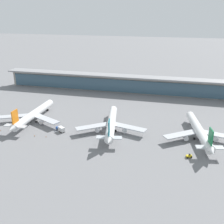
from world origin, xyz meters
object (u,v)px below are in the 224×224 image
(airliner_right_stand, at_px, (199,131))
(airliner_left_stand, at_px, (33,115))
(safety_cone_alpha, at_px, (46,137))
(service_truck_by_tail_yellow, at_px, (189,156))
(service_truck_mid_apron_blue, at_px, (61,129))
(safety_cone_bravo, at_px, (35,136))
(safety_cone_delta, at_px, (0,130))
(airliner_centre_stand, at_px, (111,123))

(airliner_right_stand, bearing_deg, airliner_left_stand, 179.87)
(airliner_right_stand, relative_size, safety_cone_alpha, 79.27)
(airliner_right_stand, distance_m, safety_cone_alpha, 88.00)
(airliner_right_stand, height_order, service_truck_by_tail_yellow, airliner_right_stand)
(airliner_left_stand, distance_m, service_truck_mid_apron_blue, 26.23)
(safety_cone_bravo, bearing_deg, airliner_left_stand, 120.06)
(service_truck_by_tail_yellow, relative_size, safety_cone_delta, 4.73)
(safety_cone_alpha, bearing_deg, safety_cone_delta, 178.03)
(safety_cone_bravo, relative_size, safety_cone_delta, 1.00)
(airliner_centre_stand, distance_m, service_truck_by_tail_yellow, 50.58)
(airliner_centre_stand, height_order, safety_cone_bravo, airliner_centre_stand)
(service_truck_mid_apron_blue, relative_size, safety_cone_delta, 10.42)
(airliner_left_stand, xyz_separation_m, service_truck_by_tail_yellow, (98.80, -23.55, -3.80))
(airliner_centre_stand, xyz_separation_m, safety_cone_alpha, (-34.55, -17.89, -4.36))
(airliner_right_stand, xyz_separation_m, safety_cone_delta, (-116.67, -18.34, -4.36))
(service_truck_mid_apron_blue, bearing_deg, service_truck_by_tail_yellow, -9.97)
(safety_cone_delta, bearing_deg, service_truck_mid_apron_blue, 12.79)
(airliner_left_stand, relative_size, airliner_centre_stand, 1.00)
(safety_cone_alpha, bearing_deg, airliner_centre_stand, 27.37)
(airliner_right_stand, height_order, safety_cone_alpha, airliner_right_stand)
(airliner_centre_stand, height_order, safety_cone_delta, airliner_centre_stand)
(service_truck_by_tail_yellow, bearing_deg, airliner_centre_stand, 154.39)
(airliner_right_stand, relative_size, service_truck_mid_apron_blue, 7.60)
(airliner_centre_stand, bearing_deg, safety_cone_delta, -165.59)
(service_truck_mid_apron_blue, distance_m, safety_cone_bravo, 15.74)
(safety_cone_delta, bearing_deg, airliner_right_stand, 8.93)
(airliner_left_stand, distance_m, airliner_centre_stand, 53.35)
(airliner_right_stand, height_order, safety_cone_delta, airliner_right_stand)
(airliner_right_stand, distance_m, service_truck_by_tail_yellow, 24.30)
(service_truck_mid_apron_blue, distance_m, service_truck_by_tail_yellow, 76.05)
(service_truck_by_tail_yellow, bearing_deg, airliner_left_stand, 166.59)
(airliner_right_stand, bearing_deg, safety_cone_alpha, -167.25)
(safety_cone_alpha, bearing_deg, service_truck_mid_apron_blue, 60.96)
(safety_cone_bravo, bearing_deg, airliner_right_stand, 12.19)
(airliner_centre_stand, bearing_deg, airliner_right_stand, 1.70)
(airliner_left_stand, height_order, safety_cone_alpha, airliner_left_stand)
(safety_cone_alpha, bearing_deg, safety_cone_bravo, -174.86)
(airliner_right_stand, bearing_deg, service_truck_mid_apron_blue, -172.82)
(airliner_left_stand, bearing_deg, airliner_right_stand, -0.13)
(airliner_right_stand, distance_m, safety_cone_bravo, 95.00)
(airliner_left_stand, height_order, airliner_centre_stand, same)
(airliner_centre_stand, relative_size, airliner_right_stand, 1.00)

